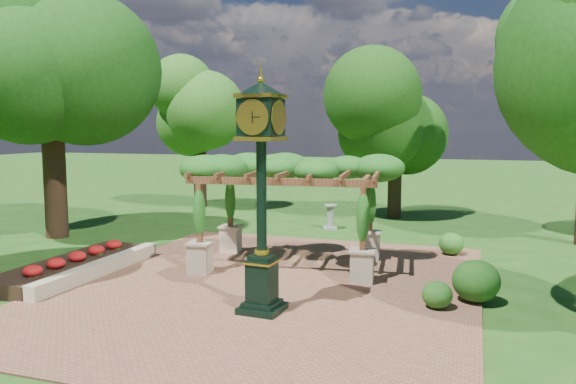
% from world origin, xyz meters
% --- Properties ---
extents(ground, '(120.00, 120.00, 0.00)m').
position_xyz_m(ground, '(0.00, 0.00, 0.00)').
color(ground, '#1E4714').
rests_on(ground, ground).
extents(brick_plaza, '(10.00, 12.00, 0.04)m').
position_xyz_m(brick_plaza, '(0.00, 1.00, 0.02)').
color(brick_plaza, brown).
rests_on(brick_plaza, ground).
extents(border_wall, '(0.35, 5.00, 0.40)m').
position_xyz_m(border_wall, '(-4.60, 0.50, 0.20)').
color(border_wall, '#C6B793').
rests_on(border_wall, ground).
extents(flower_bed, '(1.50, 5.00, 0.36)m').
position_xyz_m(flower_bed, '(-5.50, 0.50, 0.18)').
color(flower_bed, red).
rests_on(flower_bed, ground).
extents(pedestal_clock, '(1.04, 1.04, 4.91)m').
position_xyz_m(pedestal_clock, '(0.56, -0.90, 2.94)').
color(pedestal_clock, black).
rests_on(pedestal_clock, brick_plaza).
extents(pergola, '(5.34, 3.67, 3.17)m').
position_xyz_m(pergola, '(-0.16, 3.10, 2.60)').
color(pergola, beige).
rests_on(pergola, brick_plaza).
extents(sundial, '(0.64, 0.64, 0.95)m').
position_xyz_m(sundial, '(-0.52, 9.19, 0.42)').
color(sundial, gray).
rests_on(sundial, ground).
extents(shrub_front, '(0.76, 0.76, 0.59)m').
position_xyz_m(shrub_front, '(4.07, 0.50, 0.34)').
color(shrub_front, '#235518').
rests_on(shrub_front, brick_plaza).
extents(shrub_mid, '(1.20, 1.20, 0.95)m').
position_xyz_m(shrub_mid, '(4.86, 1.25, 0.52)').
color(shrub_mid, '#1D4B15').
rests_on(shrub_mid, brick_plaza).
extents(shrub_back, '(0.79, 0.79, 0.68)m').
position_xyz_m(shrub_back, '(4.13, 5.93, 0.38)').
color(shrub_back, '#27611C').
rests_on(shrub_back, brick_plaza).
extents(tree_west_near, '(5.06, 5.06, 9.10)m').
position_xyz_m(tree_west_near, '(-9.43, 4.51, 6.24)').
color(tree_west_near, '#362015').
rests_on(tree_west_near, ground).
extents(tree_west_far, '(3.46, 3.46, 7.57)m').
position_xyz_m(tree_west_far, '(-8.17, 13.14, 5.18)').
color(tree_west_far, black).
rests_on(tree_west_far, ground).
extents(tree_north, '(3.82, 3.82, 6.62)m').
position_xyz_m(tree_north, '(1.45, 12.70, 4.55)').
color(tree_north, black).
rests_on(tree_north, ground).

